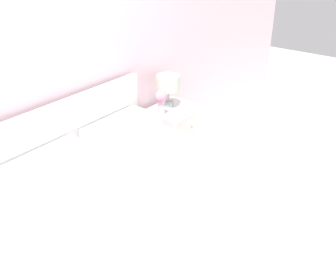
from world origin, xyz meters
TOP-DOWN VIEW (x-y plane):
  - ground_plane at (0.00, 0.00)m, footprint 12.00×12.00m
  - wall_back at (0.00, 0.07)m, footprint 8.00×0.06m
  - bed at (0.00, -1.03)m, footprint 1.61×2.20m
  - nightstand at (1.13, -0.24)m, footprint 0.51×0.46m
  - table_lamp at (1.14, -0.15)m, footprint 0.23×0.23m
  - flower_vase at (0.94, -0.23)m, footprint 0.12×0.12m
  - teacup at (1.03, -0.34)m, footprint 0.13×0.13m

SIDE VIEW (x-z plane):
  - ground_plane at x=0.00m, z-range 0.00..0.00m
  - nightstand at x=1.13m, z-range 0.00..0.56m
  - bed at x=0.00m, z-range -0.19..0.79m
  - teacup at x=1.03m, z-range 0.56..0.62m
  - flower_vase at x=0.94m, z-range 0.59..0.84m
  - table_lamp at x=1.14m, z-range 0.63..0.96m
  - wall_back at x=0.00m, z-range 0.00..2.60m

